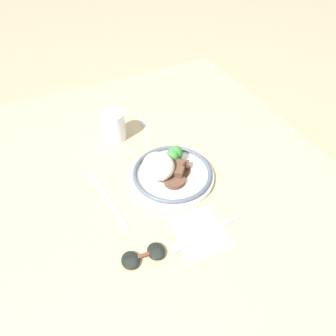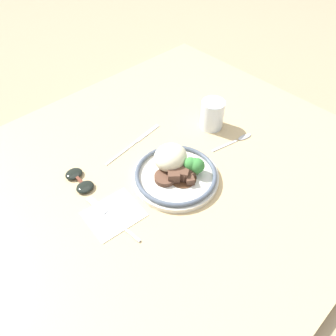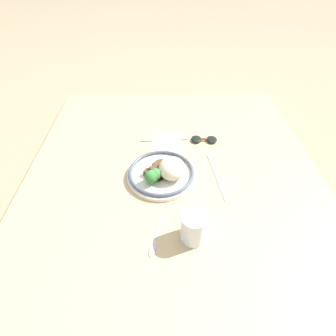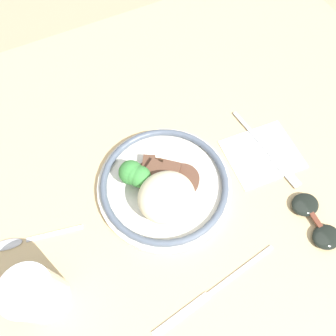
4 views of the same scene
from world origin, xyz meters
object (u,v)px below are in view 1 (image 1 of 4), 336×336
object	(u,v)px
fork	(199,237)
sunglasses	(143,256)
juice_glass	(114,127)
spoon	(144,126)
plate	(169,170)
knife	(106,196)

from	to	relation	value
fork	sunglasses	distance (m)	0.14
juice_glass	spoon	bearing A→B (deg)	-81.47
juice_glass	spoon	world-z (taller)	juice_glass
spoon	sunglasses	world-z (taller)	sunglasses
fork	sunglasses	xyz separation A→B (m)	(0.01, 0.14, 0.00)
fork	spoon	size ratio (longest dim) A/B	1.28
plate	knife	distance (m)	0.19
sunglasses	fork	bearing A→B (deg)	-90.20
fork	juice_glass	bearing A→B (deg)	-87.57
sunglasses	juice_glass	bearing A→B (deg)	-7.32
juice_glass	knife	bearing A→B (deg)	155.12
fork	spoon	xyz separation A→B (m)	(0.46, -0.05, -0.00)
fork	spoon	distance (m)	0.47
sunglasses	plate	bearing A→B (deg)	-34.97
knife	juice_glass	bearing A→B (deg)	-32.40
knife	spoon	xyz separation A→B (m)	(0.24, -0.21, 0.00)
plate	fork	xyz separation A→B (m)	(-0.21, 0.02, -0.02)
plate	juice_glass	world-z (taller)	juice_glass
spoon	sunglasses	distance (m)	0.49
plate	fork	size ratio (longest dim) A/B	1.23
knife	spoon	distance (m)	0.32
plate	fork	bearing A→B (deg)	173.48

